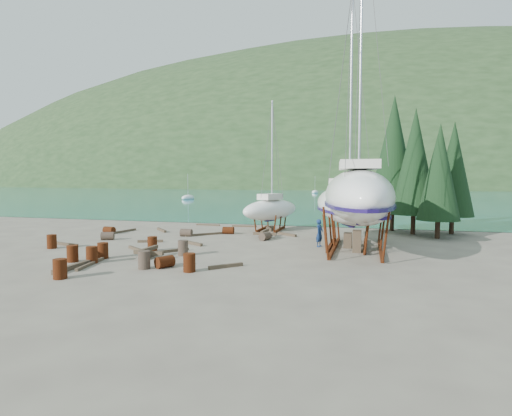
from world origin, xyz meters
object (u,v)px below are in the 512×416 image
(large_sailboat_near, at_px, (358,195))
(small_sailboat_shore, at_px, (271,209))
(large_sailboat_far, at_px, (349,205))
(worker, at_px, (320,233))

(large_sailboat_near, distance_m, small_sailboat_shore, 10.99)
(large_sailboat_near, relative_size, small_sailboat_shore, 1.92)
(large_sailboat_far, bearing_deg, worker, 178.31)
(large_sailboat_far, bearing_deg, large_sailboat_near, -86.80)
(large_sailboat_near, xyz_separation_m, worker, (-2.40, 0.64, -2.54))
(large_sailboat_near, bearing_deg, small_sailboat_shore, 128.13)
(large_sailboat_near, relative_size, worker, 11.97)
(large_sailboat_near, relative_size, large_sailboat_far, 1.27)
(worker, bearing_deg, large_sailboat_near, -86.27)
(large_sailboat_near, distance_m, worker, 3.55)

